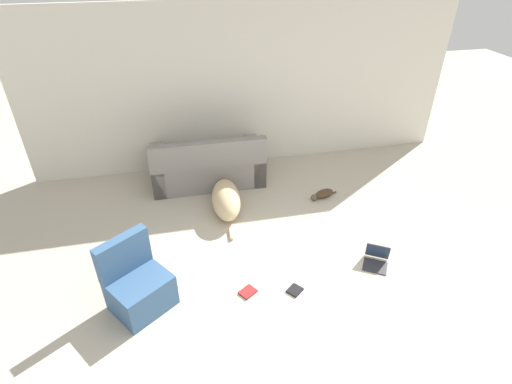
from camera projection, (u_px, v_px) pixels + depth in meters
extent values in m
plane|color=#BCB29E|center=(313.00, 319.00, 4.31)|extent=(20.00, 20.00, 0.00)
cube|color=silver|center=(246.00, 87.00, 6.59)|extent=(7.17, 0.06, 2.71)
cube|color=gray|center=(208.00, 169.00, 6.58)|extent=(1.79, 0.83, 0.46)
cube|color=gray|center=(209.00, 155.00, 6.05)|extent=(1.79, 0.15, 0.43)
cube|color=gray|center=(255.00, 160.00, 6.68)|extent=(0.20, 0.82, 0.60)
cube|color=gray|center=(158.00, 170.00, 6.40)|extent=(0.20, 0.82, 0.60)
ellipsoid|color=tan|center=(226.00, 199.00, 5.85)|extent=(0.46, 0.94, 0.44)
sphere|color=brown|center=(223.00, 185.00, 6.34)|extent=(0.28, 0.28, 0.27)
cylinder|color=tan|center=(231.00, 234.00, 5.48)|extent=(0.06, 0.23, 0.05)
ellipsoid|color=#473323|center=(324.00, 194.00, 6.26)|extent=(0.36, 0.25, 0.13)
sphere|color=brown|center=(314.00, 198.00, 6.19)|extent=(0.13, 0.13, 0.10)
cylinder|color=#473323|center=(334.00, 193.00, 6.38)|extent=(0.09, 0.05, 0.02)
cube|color=#2D2D33|center=(375.00, 266.00, 4.98)|extent=(0.37, 0.36, 0.02)
cube|color=#2D2D33|center=(378.00, 251.00, 5.03)|extent=(0.29, 0.22, 0.23)
cube|color=#23334C|center=(378.00, 252.00, 5.02)|extent=(0.26, 0.20, 0.21)
cube|color=maroon|center=(248.00, 292.00, 4.62)|extent=(0.24, 0.23, 0.02)
cube|color=black|center=(295.00, 290.00, 4.64)|extent=(0.22, 0.22, 0.02)
cube|color=#385B84|center=(141.00, 293.00, 4.35)|extent=(0.80, 0.78, 0.41)
cube|color=#385B84|center=(123.00, 255.00, 4.24)|extent=(0.56, 0.45, 0.45)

